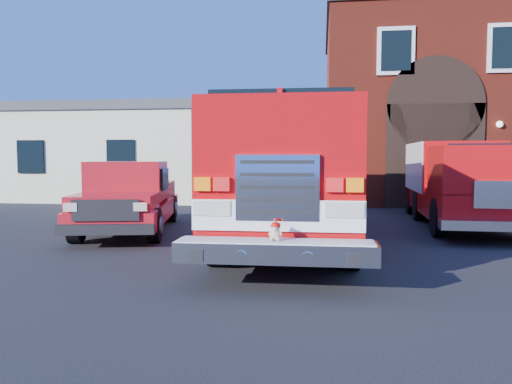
# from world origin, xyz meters

# --- Properties ---
(ground) EXTENTS (100.00, 100.00, 0.00)m
(ground) POSITION_xyz_m (0.00, 0.00, 0.00)
(ground) COLOR black
(ground) RESTS_ON ground
(parking_stripe_mid) EXTENTS (0.12, 3.00, 0.01)m
(parking_stripe_mid) POSITION_xyz_m (6.50, 4.00, 0.00)
(parking_stripe_mid) COLOR yellow
(parking_stripe_mid) RESTS_ON ground
(parking_stripe_far) EXTENTS (0.12, 3.00, 0.01)m
(parking_stripe_far) POSITION_xyz_m (6.50, 7.00, 0.00)
(parking_stripe_far) COLOR yellow
(parking_stripe_far) RESTS_ON ground
(fire_station) EXTENTS (15.20, 10.20, 8.45)m
(fire_station) POSITION_xyz_m (8.99, 13.98, 4.25)
(fire_station) COLOR maroon
(fire_station) RESTS_ON ground
(side_building) EXTENTS (10.20, 8.20, 4.35)m
(side_building) POSITION_xyz_m (-9.00, 13.00, 2.20)
(side_building) COLOR #E9E8C4
(side_building) RESTS_ON ground
(fire_engine) EXTENTS (2.93, 10.04, 3.09)m
(fire_engine) POSITION_xyz_m (0.56, 1.37, 1.60)
(fire_engine) COLOR black
(fire_engine) RESTS_ON ground
(pickup_truck) EXTENTS (3.11, 5.98, 1.86)m
(pickup_truck) POSITION_xyz_m (-3.80, 1.89, 0.88)
(pickup_truck) COLOR black
(pickup_truck) RESTS_ON ground
(secondary_truck) EXTENTS (2.62, 7.56, 2.42)m
(secondary_truck) POSITION_xyz_m (5.23, 4.44, 1.32)
(secondary_truck) COLOR black
(secondary_truck) RESTS_ON ground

